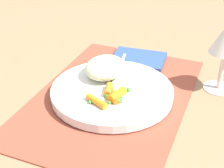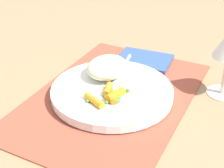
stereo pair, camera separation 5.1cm
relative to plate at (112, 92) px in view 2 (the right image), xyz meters
The scene contains 8 objects.
ground_plane 0.01m from the plate, ahead, with size 2.40×2.40×0.00m, color #997551.
placemat 0.01m from the plate, ahead, with size 0.46×0.31×0.01m, color #9E4733.
plate is the anchor object (origin of this frame).
rice_mound 0.06m from the plate, 142.41° to the right, with size 0.10×0.09×0.04m, color beige.
carrot_portion 0.04m from the plate, 14.85° to the left, with size 0.08×0.07×0.02m.
pea_scatter 0.04m from the plate, 26.62° to the left, with size 0.08×0.06×0.01m.
fork 0.04m from the plate, 169.77° to the right, with size 0.19×0.04×0.01m.
napkin 0.18m from the plate, behind, with size 0.10×0.13×0.01m, color #33518C.
Camera 2 is at (0.53, 0.27, 0.40)m, focal length 54.36 mm.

